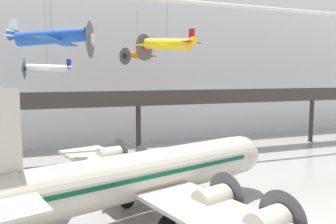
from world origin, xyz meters
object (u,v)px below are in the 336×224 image
(airliner_silver_main, at_px, (141,175))
(stanchion_barrier, at_px, (261,213))
(suspended_plane_yellow_lowwing, at_px, (167,44))
(suspended_plane_blue_trainer, at_px, (52,37))
(suspended_plane_white_twin, at_px, (47,69))
(suspended_plane_orange_highwing, at_px, (138,55))

(airliner_silver_main, relative_size, stanchion_barrier, 27.68)
(suspended_plane_yellow_lowwing, bearing_deg, airliner_silver_main, 113.97)
(stanchion_barrier, bearing_deg, suspended_plane_blue_trainer, 144.86)
(airliner_silver_main, height_order, suspended_plane_white_twin, suspended_plane_white_twin)
(suspended_plane_blue_trainer, xyz_separation_m, stanchion_barrier, (15.06, -10.60, -14.28))
(suspended_plane_blue_trainer, height_order, stanchion_barrier, suspended_plane_blue_trainer)
(airliner_silver_main, relative_size, suspended_plane_yellow_lowwing, 4.00)
(suspended_plane_white_twin, relative_size, stanchion_barrier, 8.57)
(suspended_plane_orange_highwing, xyz_separation_m, stanchion_barrier, (3.70, -23.87, -13.69))
(suspended_plane_white_twin, bearing_deg, airliner_silver_main, 114.24)
(suspended_plane_blue_trainer, distance_m, stanchion_barrier, 23.30)
(suspended_plane_blue_trainer, relative_size, suspended_plane_yellow_lowwing, 1.23)
(suspended_plane_white_twin, height_order, stanchion_barrier, suspended_plane_white_twin)
(suspended_plane_yellow_lowwing, bearing_deg, suspended_plane_white_twin, 18.16)
(suspended_plane_yellow_lowwing, distance_m, suspended_plane_orange_highwing, 11.51)
(suspended_plane_white_twin, bearing_deg, suspended_plane_yellow_lowwing, 149.09)
(suspended_plane_blue_trainer, xyz_separation_m, suspended_plane_yellow_lowwing, (11.57, 1.77, -0.10))
(airliner_silver_main, height_order, suspended_plane_orange_highwing, suspended_plane_orange_highwing)
(airliner_silver_main, xyz_separation_m, suspended_plane_yellow_lowwing, (5.62, 9.75, 10.89))
(airliner_silver_main, distance_m, suspended_plane_orange_highwing, 24.27)
(suspended_plane_orange_highwing, bearing_deg, airliner_silver_main, 46.54)
(suspended_plane_white_twin, xyz_separation_m, suspended_plane_orange_highwing, (11.91, 2.77, 2.00))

